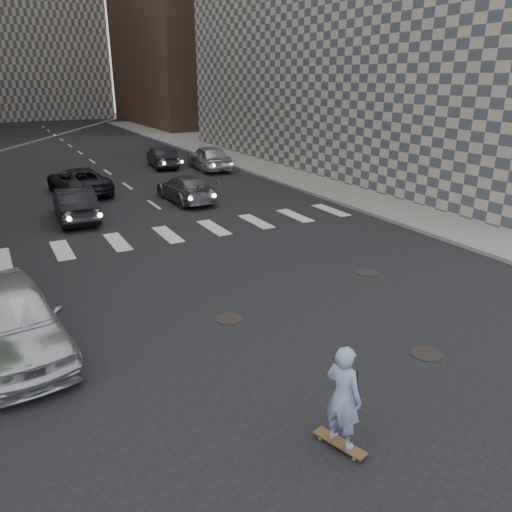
{
  "coord_description": "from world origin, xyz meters",
  "views": [
    {
      "loc": [
        -6.91,
        -9.37,
        5.96
      ],
      "look_at": [
        -0.8,
        1.95,
        1.3
      ],
      "focal_mm": 35.0,
      "sensor_mm": 36.0,
      "label": 1
    }
  ],
  "objects": [
    {
      "name": "traffic_car_d",
      "position": [
        6.24,
        21.69,
        0.81
      ],
      "size": [
        2.24,
        4.88,
        1.62
      ],
      "primitive_type": "imported",
      "rotation": [
        0.0,
        0.0,
        3.07
      ],
      "color": "silver",
      "rests_on": "ground"
    },
    {
      "name": "traffic_car_a",
      "position": [
        -3.8,
        13.0,
        0.72
      ],
      "size": [
        1.72,
        4.46,
        1.45
      ],
      "primitive_type": "imported",
      "rotation": [
        0.0,
        0.0,
        3.1
      ],
      "color": "black",
      "rests_on": "ground"
    },
    {
      "name": "skateboarder",
      "position": [
        -2.39,
        -4.0,
        1.02
      ],
      "size": [
        0.62,
        1.01,
        1.95
      ],
      "rotation": [
        0.0,
        0.0,
        0.3
      ],
      "color": "brown",
      "rests_on": "ground"
    },
    {
      "name": "traffic_car_e",
      "position": [
        3.78,
        24.0,
        0.7
      ],
      "size": [
        1.97,
        4.4,
        1.4
      ],
      "primitive_type": "imported",
      "rotation": [
        0.0,
        0.0,
        3.03
      ],
      "color": "black",
      "rests_on": "ground"
    },
    {
      "name": "ground",
      "position": [
        0.0,
        0.0,
        0.0
      ],
      "size": [
        160.0,
        160.0,
        0.0
      ],
      "primitive_type": "plane",
      "color": "black",
      "rests_on": "ground"
    },
    {
      "name": "sidewalk_right",
      "position": [
        14.5,
        20.0,
        0.07
      ],
      "size": [
        13.0,
        80.0,
        0.15
      ],
      "primitive_type": "cube",
      "color": "gray",
      "rests_on": "ground"
    },
    {
      "name": "traffic_car_c",
      "position": [
        -2.77,
        18.12,
        0.71
      ],
      "size": [
        2.89,
        5.32,
        1.42
      ],
      "primitive_type": "imported",
      "rotation": [
        0.0,
        0.0,
        3.25
      ],
      "color": "black",
      "rests_on": "ground"
    },
    {
      "name": "silver_sedan",
      "position": [
        -7.0,
        2.0,
        0.84
      ],
      "size": [
        2.53,
        5.15,
        1.69
      ],
      "primitive_type": "imported",
      "rotation": [
        0.0,
        0.0,
        0.11
      ],
      "color": "silver",
      "rests_on": "ground"
    },
    {
      "name": "manhole_c",
      "position": [
        3.3,
        2.0,
        0.01
      ],
      "size": [
        0.7,
        0.7,
        0.02
      ],
      "primitive_type": "cylinder",
      "color": "black",
      "rests_on": "ground"
    },
    {
      "name": "manhole_a",
      "position": [
        1.2,
        -2.5,
        0.01
      ],
      "size": [
        0.7,
        0.7,
        0.02
      ],
      "primitive_type": "cylinder",
      "color": "black",
      "rests_on": "ground"
    },
    {
      "name": "manhole_b",
      "position": [
        -2.0,
        1.2,
        0.01
      ],
      "size": [
        0.7,
        0.7,
        0.02
      ],
      "primitive_type": "cylinder",
      "color": "black",
      "rests_on": "ground"
    },
    {
      "name": "traffic_car_b",
      "position": [
        1.69,
        14.0,
        0.66
      ],
      "size": [
        1.96,
        4.58,
        1.32
      ],
      "primitive_type": "imported",
      "rotation": [
        0.0,
        0.0,
        3.17
      ],
      "color": "slate",
      "rests_on": "ground"
    }
  ]
}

